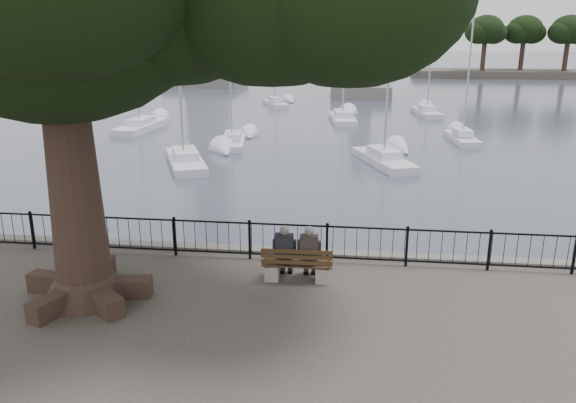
% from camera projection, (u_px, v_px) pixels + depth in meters
% --- Properties ---
extents(harbor, '(260.00, 260.00, 1.20)m').
position_uv_depth(harbor, '(290.00, 270.00, 15.17)').
color(harbor, '#5F5D5A').
rests_on(harbor, ground).
extents(railing, '(22.06, 0.06, 1.00)m').
position_uv_depth(railing, '(288.00, 240.00, 14.38)').
color(railing, black).
rests_on(railing, ground).
extents(bench, '(1.67, 0.53, 0.88)m').
position_uv_depth(bench, '(297.00, 269.00, 13.28)').
color(bench, gray).
rests_on(bench, ground).
extents(person_left, '(0.41, 0.69, 1.39)m').
position_uv_depth(person_left, '(285.00, 254.00, 13.31)').
color(person_left, black).
rests_on(person_left, ground).
extents(person_right, '(0.41, 0.69, 1.39)m').
position_uv_depth(person_right, '(309.00, 254.00, 13.25)').
color(person_right, '#282321').
rests_on(person_right, ground).
extents(lion_monument, '(6.18, 6.18, 9.07)m').
position_uv_depth(lion_monument, '(362.00, 75.00, 58.99)').
color(lion_monument, '#5F5D5A').
rests_on(lion_monument, ground).
extents(sailboat_a, '(3.70, 5.91, 10.75)m').
position_uv_depth(sailboat_a, '(186.00, 159.00, 29.21)').
color(sailboat_a, silver).
rests_on(sailboat_a, ground).
extents(sailboat_b, '(2.11, 5.00, 10.84)m').
position_uv_depth(sailboat_b, '(233.00, 140.00, 34.30)').
color(sailboat_b, silver).
rests_on(sailboat_b, ground).
extents(sailboat_c, '(3.38, 5.69, 11.47)m').
position_uv_depth(sailboat_c, '(384.00, 158.00, 29.51)').
color(sailboat_c, silver).
rests_on(sailboat_c, ground).
extents(sailboat_d, '(1.68, 4.73, 7.98)m').
position_uv_depth(sailboat_d, '(462.00, 137.00, 35.62)').
color(sailboat_d, silver).
rests_on(sailboat_d, ground).
extents(sailboat_e, '(2.16, 6.23, 13.50)m').
position_uv_depth(sailboat_e, '(141.00, 125.00, 39.74)').
color(sailboat_e, silver).
rests_on(sailboat_e, ground).
extents(sailboat_f, '(2.40, 6.04, 13.17)m').
position_uv_depth(sailboat_f, '(343.00, 117.00, 43.47)').
color(sailboat_f, silver).
rests_on(sailboat_f, ground).
extents(sailboat_g, '(2.21, 5.48, 10.89)m').
position_uv_depth(sailboat_g, '(426.00, 111.00, 46.88)').
color(sailboat_g, silver).
rests_on(sailboat_g, ground).
extents(sailboat_h, '(3.12, 4.93, 11.07)m').
position_uv_depth(sailboat_h, '(275.00, 102.00, 52.81)').
color(sailboat_h, silver).
rests_on(sailboat_h, ground).
extents(far_shore, '(30.00, 8.60, 9.18)m').
position_uv_depth(far_shore, '(520.00, 50.00, 83.79)').
color(far_shore, '#3C3730').
rests_on(far_shore, ground).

